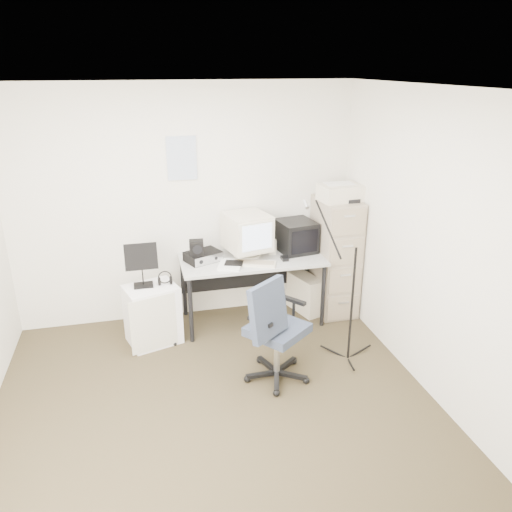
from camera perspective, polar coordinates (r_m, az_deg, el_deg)
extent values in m
cube|color=#3C331D|center=(4.27, -4.32, -17.32)|extent=(3.60, 3.60, 0.01)
cube|color=white|center=(3.35, -5.56, 18.54)|extent=(3.60, 3.60, 0.01)
cube|color=beige|center=(5.32, -8.00, 5.72)|extent=(3.60, 0.02, 2.50)
cube|color=beige|center=(2.12, 3.52, -20.24)|extent=(3.60, 0.02, 2.50)
cube|color=beige|center=(4.26, 19.75, 0.73)|extent=(0.02, 3.60, 2.50)
cube|color=white|center=(5.20, -8.49, 10.99)|extent=(0.30, 0.02, 0.44)
cube|color=gray|center=(5.59, 8.99, -0.05)|extent=(0.40, 0.60, 1.30)
cube|color=beige|center=(5.33, 9.65, 7.14)|extent=(0.47, 0.34, 0.17)
cube|color=beige|center=(5.40, -0.44, -3.86)|extent=(1.50, 0.70, 0.73)
cube|color=beige|center=(5.23, -1.04, 2.34)|extent=(0.51, 0.53, 0.46)
cube|color=black|center=(5.43, 4.60, 2.29)|extent=(0.43, 0.44, 0.34)
cube|color=beige|center=(5.36, 1.89, 1.05)|extent=(0.10, 0.10, 0.15)
cube|color=beige|center=(5.08, -0.20, -0.87)|extent=(0.46, 0.30, 0.02)
cube|color=black|center=(5.21, 3.28, -0.27)|extent=(0.07, 0.11, 0.03)
cube|color=black|center=(5.20, -6.08, -0.03)|extent=(0.42, 0.36, 0.10)
cube|color=black|center=(5.10, -6.82, 0.99)|extent=(0.16, 0.15, 0.14)
cube|color=white|center=(5.06, -2.97, -1.00)|extent=(0.31, 0.36, 0.02)
cube|color=beige|center=(5.69, 5.64, -4.29)|extent=(0.33, 0.49, 0.42)
cube|color=#353A4D|center=(4.37, 2.47, -8.18)|extent=(0.82, 0.82, 1.02)
cube|color=white|center=(5.13, -11.74, -6.55)|extent=(0.58, 0.52, 0.60)
cube|color=black|center=(4.94, -12.94, -0.95)|extent=(0.32, 0.17, 0.45)
torus|color=black|center=(5.01, -10.36, -2.70)|extent=(0.18, 0.18, 0.03)
cylinder|color=black|center=(4.63, 11.04, -3.59)|extent=(0.02, 0.02, 1.48)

